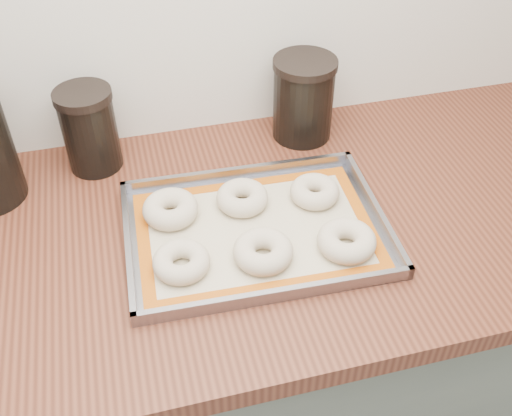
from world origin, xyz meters
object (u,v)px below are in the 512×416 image
object	(u,v)px
bagel_front_right	(347,241)
bagel_back_mid	(242,198)
canister_right	(303,98)
canister_mid	(90,129)
baking_tray	(256,230)
bagel_back_right	(315,192)
bagel_front_mid	(263,251)
bagel_back_left	(170,209)
bagel_front_left	(181,262)

from	to	relation	value
bagel_front_right	bagel_back_mid	distance (m)	0.21
bagel_back_mid	canister_right	size ratio (longest dim) A/B	0.55
canister_mid	canister_right	size ratio (longest dim) A/B	0.96
baking_tray	bagel_back_right	distance (m)	0.14
bagel_back_right	canister_right	size ratio (longest dim) A/B	0.53
bagel_back_mid	bagel_back_right	bearing A→B (deg)	-6.90
bagel_back_mid	canister_right	world-z (taller)	canister_right
bagel_front_mid	bagel_back_mid	distance (m)	0.14
bagel_back_right	bagel_back_left	bearing A→B (deg)	176.42
canister_mid	bagel_back_mid	bearing A→B (deg)	-38.07
bagel_back_right	canister_right	distance (m)	0.23
bagel_front_left	bagel_back_left	size ratio (longest dim) A/B	0.94
bagel_back_mid	bagel_back_right	size ratio (longest dim) A/B	1.04
canister_right	canister_mid	bearing A→B (deg)	179.95
bagel_back_left	canister_right	size ratio (longest dim) A/B	0.58
canister_right	bagel_front_left	bearing A→B (deg)	-133.44
bagel_back_right	bagel_front_mid	bearing A→B (deg)	-136.46
bagel_front_left	bagel_back_mid	bearing A→B (deg)	44.24
bagel_front_mid	bagel_front_right	world-z (taller)	same
bagel_front_right	bagel_back_right	world-z (taller)	bagel_front_right
canister_mid	bagel_front_left	bearing A→B (deg)	-69.96
bagel_front_mid	canister_mid	xyz separation A→B (m)	(-0.26, 0.35, 0.06)
bagel_front_mid	bagel_front_right	xyz separation A→B (m)	(0.15, -0.01, 0.00)
bagel_back_left	canister_mid	distance (m)	0.24
canister_right	bagel_front_right	bearing A→B (deg)	-95.33
baking_tray	canister_right	bearing A→B (deg)	57.92
bagel_front_left	bagel_back_right	bearing A→B (deg)	23.05
bagel_back_left	canister_right	bearing A→B (deg)	32.60
bagel_front_mid	bagel_back_mid	size ratio (longest dim) A/B	1.06
bagel_front_left	bagel_back_right	size ratio (longest dim) A/B	1.03
bagel_front_right	canister_right	bearing A→B (deg)	84.67
bagel_back_mid	canister_right	bearing A→B (deg)	48.19
bagel_back_left	bagel_back_mid	world-z (taller)	bagel_back_left
bagel_front_mid	canister_right	world-z (taller)	canister_right
bagel_back_right	canister_mid	bearing A→B (deg)	151.00
bagel_front_right	canister_mid	size ratio (longest dim) A/B	0.60
bagel_front_mid	bagel_back_right	distance (m)	0.19
baking_tray	canister_right	xyz separation A→B (m)	(0.17, 0.28, 0.08)
bagel_front_mid	bagel_front_right	distance (m)	0.15
bagel_back_left	canister_mid	world-z (taller)	canister_mid
bagel_front_left	bagel_back_left	xyz separation A→B (m)	(0.00, 0.13, 0.00)
bagel_back_mid	bagel_front_left	bearing A→B (deg)	-135.76
baking_tray	bagel_back_mid	world-z (taller)	bagel_back_mid
bagel_front_right	bagel_back_mid	bearing A→B (deg)	133.20
bagel_front_left	bagel_front_right	world-z (taller)	bagel_front_right
bagel_front_right	bagel_back_left	world-z (taller)	bagel_back_left
bagel_front_mid	bagel_back_left	distance (m)	0.20
bagel_front_right	bagel_back_left	bearing A→B (deg)	150.85
bagel_front_left	bagel_front_right	bearing A→B (deg)	-4.87
bagel_front_mid	bagel_back_right	size ratio (longest dim) A/B	1.10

